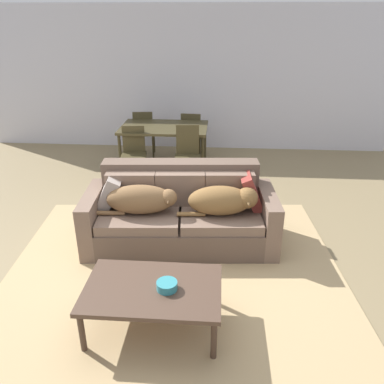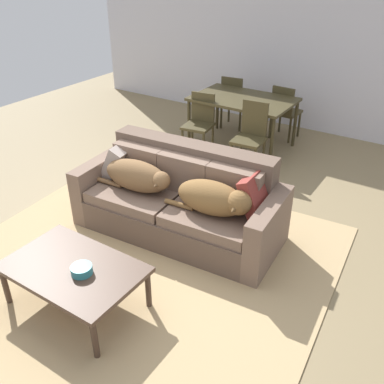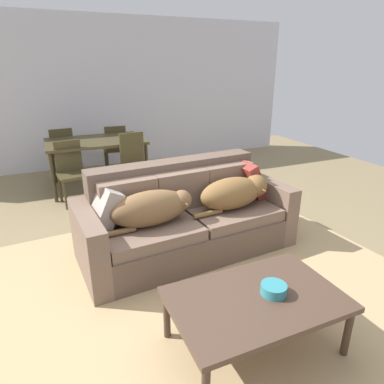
# 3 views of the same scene
# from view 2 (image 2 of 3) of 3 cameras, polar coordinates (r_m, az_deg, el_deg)

# --- Properties ---
(ground_plane) EXTENTS (10.00, 10.00, 0.00)m
(ground_plane) POSITION_cam_2_polar(r_m,az_deg,el_deg) (4.74, -6.25, -5.44)
(ground_plane) COLOR #8A7753
(back_partition) EXTENTS (8.00, 0.12, 2.70)m
(back_partition) POSITION_cam_2_polar(r_m,az_deg,el_deg) (7.51, 13.63, 18.49)
(back_partition) COLOR silver
(back_partition) RESTS_ON ground
(area_rug) EXTENTS (3.76, 3.60, 0.01)m
(area_rug) POSITION_cam_2_polar(r_m,az_deg,el_deg) (4.31, -7.05, -9.48)
(area_rug) COLOR tan
(area_rug) RESTS_ON ground
(couch) EXTENTS (2.25, 1.06, 0.92)m
(couch) POSITION_cam_2_polar(r_m,az_deg,el_deg) (4.60, -1.48, -1.25)
(couch) COLOR brown
(couch) RESTS_ON ground
(dog_on_left_cushion) EXTENTS (0.92, 0.36, 0.34)m
(dog_on_left_cushion) POSITION_cam_2_polar(r_m,az_deg,el_deg) (4.55, -7.10, 2.08)
(dog_on_left_cushion) COLOR brown
(dog_on_left_cushion) RESTS_ON couch
(dog_on_right_cushion) EXTENTS (0.89, 0.39, 0.33)m
(dog_on_right_cushion) POSITION_cam_2_polar(r_m,az_deg,el_deg) (4.12, 3.05, -0.87)
(dog_on_right_cushion) COLOR brown
(dog_on_right_cushion) RESTS_ON couch
(throw_pillow_by_left_arm) EXTENTS (0.36, 0.43, 0.42)m
(throw_pillow_by_left_arm) POSITION_cam_2_polar(r_m,az_deg,el_deg) (4.92, -9.59, 4.18)
(throw_pillow_by_left_arm) COLOR #AF9E92
(throw_pillow_by_left_arm) RESTS_ON couch
(throw_pillow_by_right_arm) EXTENTS (0.29, 0.43, 0.43)m
(throw_pillow_by_right_arm) POSITION_cam_2_polar(r_m,az_deg,el_deg) (4.18, 8.58, -0.37)
(throw_pillow_by_right_arm) COLOR maroon
(throw_pillow_by_right_arm) RESTS_ON couch
(coffee_table) EXTENTS (1.15, 0.74, 0.42)m
(coffee_table) POSITION_cam_2_polar(r_m,az_deg,el_deg) (3.76, -15.39, -9.99)
(coffee_table) COLOR #4F392C
(coffee_table) RESTS_ON ground
(bowl_on_coffee_table) EXTENTS (0.17, 0.17, 0.07)m
(bowl_on_coffee_table) POSITION_cam_2_polar(r_m,az_deg,el_deg) (3.63, -14.38, -9.94)
(bowl_on_coffee_table) COLOR teal
(bowl_on_coffee_table) RESTS_ON coffee_table
(dining_table) EXTENTS (1.47, 0.96, 0.76)m
(dining_table) POSITION_cam_2_polar(r_m,az_deg,el_deg) (6.59, 6.78, 11.71)
(dining_table) COLOR #423A21
(dining_table) RESTS_ON ground
(dining_chair_near_left) EXTENTS (0.45, 0.45, 0.87)m
(dining_chair_near_left) POSITION_cam_2_polar(r_m,az_deg,el_deg) (6.43, 1.05, 9.40)
(dining_chair_near_left) COLOR #423A21
(dining_chair_near_left) RESTS_ON ground
(dining_chair_near_right) EXTENTS (0.43, 0.43, 0.93)m
(dining_chair_near_right) POSITION_cam_2_polar(r_m,az_deg,el_deg) (5.94, 7.79, 7.66)
(dining_chair_near_right) COLOR #423A21
(dining_chair_near_right) RESTS_ON ground
(dining_chair_far_left) EXTENTS (0.44, 0.44, 0.89)m
(dining_chair_far_left) POSITION_cam_2_polar(r_m,az_deg,el_deg) (7.37, 5.52, 12.12)
(dining_chair_far_left) COLOR #423A21
(dining_chair_far_left) RESTS_ON ground
(dining_chair_far_right) EXTENTS (0.42, 0.42, 0.86)m
(dining_chair_far_right) POSITION_cam_2_polar(r_m,az_deg,el_deg) (7.04, 12.14, 10.57)
(dining_chair_far_right) COLOR #423A21
(dining_chair_far_right) RESTS_ON ground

